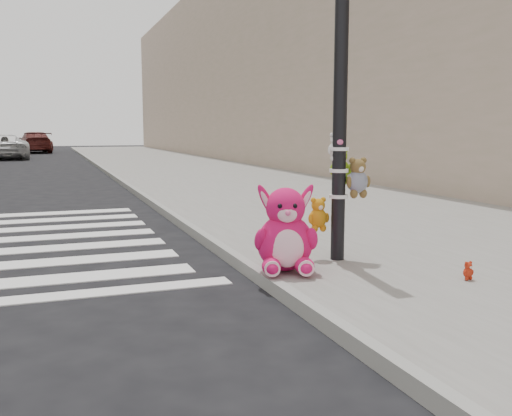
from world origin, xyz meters
name	(u,v)px	position (x,y,z in m)	size (l,w,h in m)	color
ground	(140,356)	(0.00, 0.00, 0.00)	(120.00, 120.00, 0.00)	black
sidewalk_near	(271,190)	(5.00, 10.00, 0.07)	(7.00, 80.00, 0.14)	slate
curb_edge	(141,195)	(1.55, 10.00, 0.07)	(0.12, 80.00, 0.15)	gray
bld_near	(303,55)	(10.50, 20.00, 5.00)	(5.00, 60.00, 10.00)	tan
signal_pole	(341,125)	(2.63, 1.82, 1.71)	(0.72, 0.50, 4.00)	black
pink_bunny	(286,235)	(1.79, 1.47, 0.53)	(0.76, 0.83, 0.97)	#DA125C
red_teddy	(468,271)	(3.40, 0.50, 0.24)	(0.13, 0.09, 0.19)	#B62712
car_white_near	(5,147)	(-2.84, 31.86, 0.70)	(2.34, 5.07, 1.41)	silver
car_maroon_near	(35,142)	(-1.37, 41.20, 0.76)	(2.14, 5.25, 1.52)	#511A17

